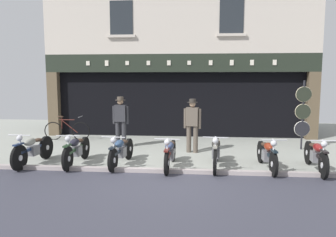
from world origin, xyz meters
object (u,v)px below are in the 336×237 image
Objects in this scene: shopkeeper_center at (192,123)px; tyre_sign_pole at (303,112)px; advert_board_near at (145,99)px; motorcycle_far_right at (316,155)px; motorcycle_far_left at (33,149)px; motorcycle_center at (170,152)px; motorcycle_right at (267,154)px; advert_board_far at (121,99)px; motorcycle_center_right at (216,151)px; motorcycle_left at (77,149)px; motorcycle_center_left at (121,150)px; salesman_left at (121,119)px; leaning_bicycle at (67,130)px.

shopkeeper_center is 3.71m from tyre_sign_pole.
tyre_sign_pole is 2.48× the size of advert_board_near.
motorcycle_far_right is 2.79m from tyre_sign_pole.
tyre_sign_pole is at bearing -157.22° from motorcycle_far_left.
motorcycle_right is at bearing -175.90° from motorcycle_center.
shopkeeper_center is at bearing -44.52° from motorcycle_right.
motorcycle_far_left reaches higher than motorcycle_far_right.
advert_board_far is at bearing 180.00° from advert_board_near.
tyre_sign_pole reaches higher than shopkeeper_center.
advert_board_near is (-5.17, 4.81, 1.10)m from motorcycle_far_right.
motorcycle_right is at bearing -50.18° from advert_board_near.
tyre_sign_pole is (2.96, 2.51, 0.81)m from motorcycle_center_right.
tyre_sign_pole is (7.94, 2.66, 0.81)m from motorcycle_far_left.
motorcycle_far_left is at bearing -105.29° from advert_board_far.
motorcycle_left is 0.87× the size of tyre_sign_pole.
motorcycle_right reaches higher than motorcycle_center_left.
motorcycle_far_right reaches higher than motorcycle_center_left.
advert_board_near reaches higher than salesman_left.
advert_board_far reaches higher than motorcycle_left.
tyre_sign_pole reaches higher than advert_board_near.
advert_board_far is (0.13, 4.75, 1.07)m from motorcycle_left.
motorcycle_center is 5.01m from tyre_sign_pole.
salesman_left is 1.73× the size of advert_board_far.
shopkeeper_center reaches higher than motorcycle_center.
motorcycle_center_left is 1.15× the size of shopkeeper_center.
advert_board_far is (-1.10, 4.72, 1.08)m from motorcycle_center_left.
motorcycle_center_left is 4.85m from advert_board_near.
motorcycle_left reaches higher than motorcycle_right.
motorcycle_right is 6.96m from advert_board_far.
motorcycle_far_left is 1.00× the size of motorcycle_left.
motorcycle_right is at bearing -174.91° from motorcycle_far_left.
motorcycle_left reaches higher than motorcycle_center.
motorcycle_right is at bearing 1.06° from motorcycle_far_right.
advert_board_far is at bearing -73.22° from salesman_left.
leaning_bicycle is at bearing -77.53° from motorcycle_far_left.
motorcycle_far_right is at bearing 160.82° from salesman_left.
advert_board_far is at bearing -46.11° from motorcycle_right.
motorcycle_far_right is at bearing 178.83° from motorcycle_left.
advert_board_far reaches higher than motorcycle_center_right.
motorcycle_left is 5.00m from advert_board_near.
advert_board_far reaches higher than advert_board_near.
motorcycle_center_right is (1.21, 0.14, 0.02)m from motorcycle_center.
motorcycle_center is 0.88× the size of tyre_sign_pole.
motorcycle_center is 0.97× the size of motorcycle_center_right.
shopkeeper_center is at bearing -56.13° from advert_board_near.
advert_board_near is (2.33, 4.85, 1.09)m from motorcycle_far_left.
tyre_sign_pole reaches higher than motorcycle_center.
salesman_left is 0.76× the size of tyre_sign_pole.
salesman_left is (-0.55, 2.31, 0.56)m from motorcycle_center_left.
leaning_bicycle is (-2.85, -1.23, -1.14)m from advert_board_near.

